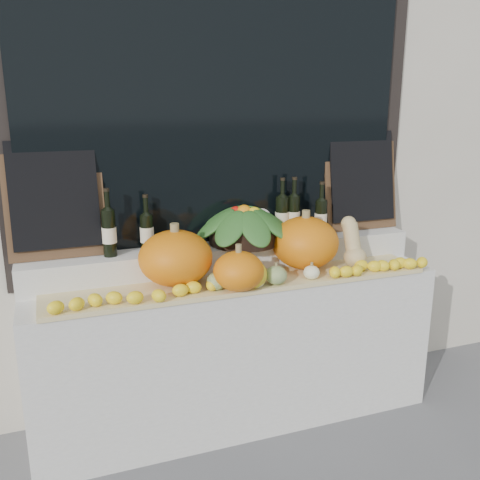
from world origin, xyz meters
The scene contains 18 objects.
storefront_facade centered at (0.00, 2.25, 2.25)m, with size 7.00×0.94×4.50m.
display_sill centered at (0.00, 1.52, 0.44)m, with size 2.30×0.55×0.88m, color silver.
rear_tier centered at (0.00, 1.68, 0.96)m, with size 2.30×0.25×0.16m, color silver.
straw_bedding centered at (0.00, 1.40, 0.89)m, with size 2.10×0.32×0.03m, color tan.
pumpkin_left centered at (-0.35, 1.47, 1.05)m, with size 0.39×0.39×0.29m, color orange.
pumpkin_right centered at (0.41, 1.49, 1.05)m, with size 0.39×0.39×0.30m, color orange.
pumpkin_center centered at (-0.07, 1.28, 1.01)m, with size 0.26×0.26×0.20m, color orange.
butternut_squash centered at (0.69, 1.43, 1.03)m, with size 0.13×0.20×0.28m.
decorative_gourds centered at (0.05, 1.29, 0.96)m, with size 0.63×0.16×0.17m.
lemon_heap centered at (0.00, 1.29, 0.94)m, with size 2.20×0.16×0.06m, color yellow, non-canonical shape.
produce_bowl centered at (0.10, 1.66, 1.15)m, with size 0.62×0.62×0.24m.
wine_bottle_far_left centered at (-0.66, 1.66, 1.17)m, with size 0.08×0.08×0.37m.
wine_bottle_near_left centered at (-0.46, 1.70, 1.14)m, with size 0.08×0.08×0.31m.
wine_bottle_tall centered at (0.36, 1.70, 1.17)m, with size 0.08×0.08×0.36m.
wine_bottle_near_right centered at (0.43, 1.69, 1.17)m, with size 0.08×0.08×0.36m.
wine_bottle_far_right centered at (0.59, 1.65, 1.16)m, with size 0.08×0.08×0.33m.
chalkboard_left centered at (-0.92, 1.74, 1.36)m, with size 0.50×0.14×0.61m.
chalkboard_right centered at (0.92, 1.74, 1.36)m, with size 0.50×0.14×0.61m.
Camera 1 is at (-0.94, -1.15, 1.88)m, focal length 40.00 mm.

